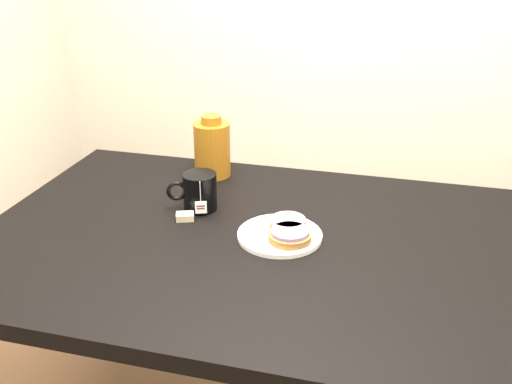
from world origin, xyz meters
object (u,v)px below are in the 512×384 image
bagel_front (290,235)px  teabag_pouch (185,217)px  plate (280,235)px  bagel_back (288,224)px  bagel_package (212,148)px  mug (199,191)px  table (265,267)px

bagel_front → teabag_pouch: bagel_front is taller
plate → bagel_back: (0.01, 0.03, 0.02)m
plate → bagel_package: bearing=130.3°
plate → bagel_front: size_ratio=1.43×
bagel_back → teabag_pouch: 0.27m
plate → bagel_back: 0.04m
mug → bagel_package: 0.24m
plate → bagel_front: (0.03, -0.03, 0.02)m
table → bagel_package: bagel_package is taller
mug → bagel_package: (-0.04, 0.23, 0.03)m
plate → bagel_front: bagel_front is taller
table → mug: bearing=152.1°
table → bagel_package: bearing=126.0°
bagel_package → table: bearing=-54.0°
plate → bagel_package: size_ratio=1.10×
bagel_back → mug: bearing=164.4°
bagel_front → mug: mug is taller
mug → bagel_back: bearing=-37.1°
table → mug: 0.27m
bagel_front → bagel_package: 0.48m
table → bagel_front: 0.13m
table → plate: 0.10m
table → mug: size_ratio=9.85×
table → bagel_back: size_ratio=11.32×
bagel_front → teabag_pouch: size_ratio=3.19×
table → bagel_back: (0.05, 0.04, 0.11)m
plate → teabag_pouch: (-0.25, 0.03, 0.00)m
plate → table: bearing=-164.3°
teabag_pouch → bagel_package: (-0.03, 0.30, 0.08)m
bagel_package → bagel_front: bearing=-49.0°
bagel_back → bagel_package: bearing=134.4°
table → bagel_back: bagel_back is taller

